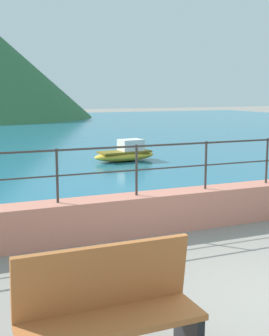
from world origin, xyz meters
TOP-DOWN VIEW (x-y plane):
  - promenade_wall at (0.00, 3.20)m, footprint 20.00×0.56m
  - railing at (-0.00, 3.20)m, footprint 18.44×0.04m
  - lake_water at (0.00, 25.84)m, footprint 64.00×44.32m
  - bench_main at (-2.55, -0.40)m, footprint 1.70×0.56m
  - boat_1 at (2.28, 11.04)m, footprint 2.37×1.09m

SIDE VIEW (x-z plane):
  - lake_water at x=0.00m, z-range 0.00..0.06m
  - boat_1 at x=2.28m, z-range -0.05..0.71m
  - promenade_wall at x=0.00m, z-range 0.00..0.70m
  - bench_main at x=-2.55m, z-range -0.01..1.12m
  - railing at x=0.00m, z-range 0.86..1.76m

